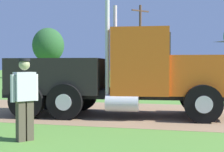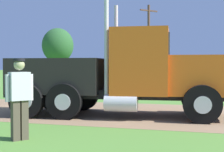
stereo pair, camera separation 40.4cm
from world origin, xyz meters
name	(u,v)px [view 1 (the left image)]	position (x,y,z in m)	size (l,w,h in m)	color
truck_foreground_white	(123,75)	(-3.85, -0.70, 1.35)	(7.88, 3.18, 3.84)	black
visitor_standing_near	(25,95)	(-5.18, -4.88, 1.02)	(0.48, 0.53, 1.84)	silver
utility_pole_near	(140,41)	(-7.07, 23.30, 4.29)	(1.62, 1.69, 8.07)	brown
tree_left	(48,45)	(-20.57, 29.70, 4.40)	(4.25, 4.25, 6.75)	#513823
tree_mid	(143,47)	(-9.46, 41.29, 4.73)	(3.33, 3.33, 6.61)	#513823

